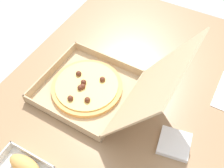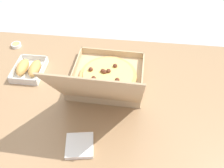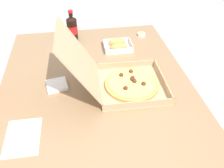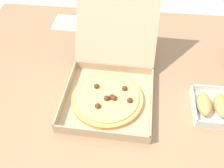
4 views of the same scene
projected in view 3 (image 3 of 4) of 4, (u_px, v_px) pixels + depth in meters
The scene contains 8 objects.
ground_plane at pixel (101, 167), 1.77m from camera, with size 10.00×10.00×0.00m, color #B2B2B7.
dining_table at pixel (98, 99), 1.34m from camera, with size 1.49×1.06×0.74m.
pizza_box_open at pixel (122, 80), 1.29m from camera, with size 0.37×0.56×0.35m.
bread_side_box at pixel (118, 45), 1.64m from camera, with size 0.15×0.19×0.06m.
cola_bottle at pixel (72, 28), 1.68m from camera, with size 0.07×0.07×0.22m.
paper_menu at pixel (23, 137), 1.05m from camera, with size 0.21×0.15×0.00m, color white.
napkin_pile at pixel (57, 85), 1.32m from camera, with size 0.11×0.11×0.02m, color white.
dipping_sauce_cup at pixel (141, 34), 1.79m from camera, with size 0.06×0.06×0.02m.
Camera 3 is at (-1.00, 0.08, 1.58)m, focal length 38.59 mm.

